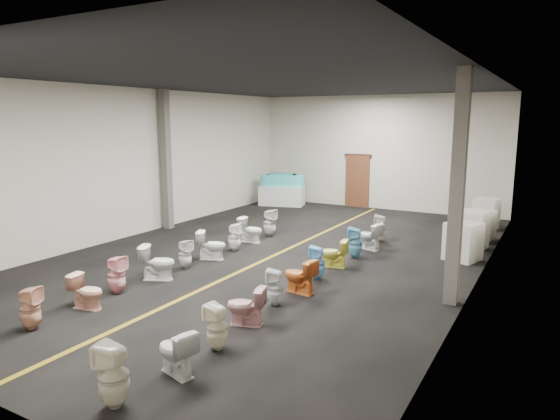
{
  "coord_description": "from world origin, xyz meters",
  "views": [
    {
      "loc": [
        6.42,
        -11.25,
        3.56
      ],
      "look_at": [
        -0.51,
        1.0,
        0.99
      ],
      "focal_mm": 32.0,
      "sensor_mm": 36.0,
      "label": 1
    }
  ],
  "objects_px": {
    "appliance_crate_d": "(486,214)",
    "toilet_left_6": "(212,245)",
    "display_table": "(282,196)",
    "toilet_left_4": "(158,262)",
    "toilet_left_1": "(30,308)",
    "toilet_right_8": "(355,243)",
    "toilet_left_9": "(270,223)",
    "appliance_crate_c": "(478,225)",
    "toilet_right_2": "(217,327)",
    "bathtub": "(282,180)",
    "toilet_right_3": "(246,306)",
    "toilet_left_5": "(185,254)",
    "toilet_right_9": "(369,236)",
    "toilet_right_1": "(176,351)",
    "toilet_right_7": "(334,253)",
    "toilet_right_10": "(381,228)",
    "toilet_left_8": "(251,230)",
    "toilet_right_6": "(317,263)",
    "appliance_crate_b": "(472,230)",
    "appliance_crate_a": "(463,241)",
    "toilet_left_2": "(87,291)",
    "toilet_left_7": "(234,237)",
    "toilet_left_3": "(116,275)",
    "toilet_right_0": "(113,376)",
    "toilet_right_4": "(275,287)"
  },
  "relations": [
    {
      "from": "appliance_crate_d",
      "to": "toilet_left_6",
      "type": "distance_m",
      "value": 9.28
    },
    {
      "from": "display_table",
      "to": "toilet_left_4",
      "type": "bearing_deg",
      "value": -76.49
    },
    {
      "from": "toilet_left_1",
      "to": "toilet_right_8",
      "type": "xyz_separation_m",
      "value": [
        3.2,
        6.97,
        0.02
      ]
    },
    {
      "from": "display_table",
      "to": "toilet_left_9",
      "type": "bearing_deg",
      "value": -64.57
    },
    {
      "from": "appliance_crate_c",
      "to": "toilet_right_2",
      "type": "distance_m",
      "value": 10.0
    },
    {
      "from": "toilet_left_6",
      "to": "toilet_right_8",
      "type": "xyz_separation_m",
      "value": [
        3.16,
        1.94,
        0.03
      ]
    },
    {
      "from": "bathtub",
      "to": "toilet_right_3",
      "type": "height_order",
      "value": "bathtub"
    },
    {
      "from": "toilet_left_5",
      "to": "toilet_right_9",
      "type": "xyz_separation_m",
      "value": [
        3.26,
        3.9,
        0.02
      ]
    },
    {
      "from": "toilet_right_1",
      "to": "toilet_right_7",
      "type": "height_order",
      "value": "toilet_right_7"
    },
    {
      "from": "toilet_right_7",
      "to": "toilet_right_8",
      "type": "bearing_deg",
      "value": 161.16
    },
    {
      "from": "toilet_right_10",
      "to": "toilet_right_3",
      "type": "bearing_deg",
      "value": -9.14
    },
    {
      "from": "toilet_left_8",
      "to": "toilet_right_9",
      "type": "xyz_separation_m",
      "value": [
        3.31,
        0.92,
        0.01
      ]
    },
    {
      "from": "toilet_right_2",
      "to": "toilet_right_6",
      "type": "height_order",
      "value": "toilet_right_6"
    },
    {
      "from": "toilet_right_7",
      "to": "toilet_right_10",
      "type": "bearing_deg",
      "value": 166.18
    },
    {
      "from": "appliance_crate_b",
      "to": "toilet_right_3",
      "type": "distance_m",
      "value": 7.98
    },
    {
      "from": "toilet_right_3",
      "to": "toilet_right_6",
      "type": "distance_m",
      "value": 2.92
    },
    {
      "from": "bathtub",
      "to": "appliance_crate_a",
      "type": "bearing_deg",
      "value": -50.11
    },
    {
      "from": "appliance_crate_a",
      "to": "toilet_left_9",
      "type": "height_order",
      "value": "appliance_crate_a"
    },
    {
      "from": "toilet_left_6",
      "to": "toilet_right_9",
      "type": "xyz_separation_m",
      "value": [
        3.19,
        2.95,
        0.01
      ]
    },
    {
      "from": "toilet_left_2",
      "to": "toilet_right_6",
      "type": "xyz_separation_m",
      "value": [
        3.05,
        3.76,
        0.05
      ]
    },
    {
      "from": "toilet_left_4",
      "to": "toilet_left_9",
      "type": "height_order",
      "value": "toilet_left_9"
    },
    {
      "from": "toilet_left_7",
      "to": "toilet_left_9",
      "type": "distance_m",
      "value": 1.95
    },
    {
      "from": "display_table",
      "to": "toilet_right_8",
      "type": "xyz_separation_m",
      "value": [
        5.6,
        -6.11,
        0.0
      ]
    },
    {
      "from": "toilet_right_3",
      "to": "toilet_right_6",
      "type": "xyz_separation_m",
      "value": [
        -0.01,
        2.92,
        0.03
      ]
    },
    {
      "from": "appliance_crate_b",
      "to": "toilet_left_4",
      "type": "xyz_separation_m",
      "value": [
        -5.67,
        -6.41,
        -0.13
      ]
    },
    {
      "from": "toilet_left_2",
      "to": "toilet_left_3",
      "type": "xyz_separation_m",
      "value": [
        -0.15,
        0.87,
        0.07
      ]
    },
    {
      "from": "appliance_crate_d",
      "to": "toilet_right_10",
      "type": "xyz_separation_m",
      "value": [
        -2.44,
        -3.44,
        -0.1
      ]
    },
    {
      "from": "appliance_crate_a",
      "to": "toilet_left_5",
      "type": "relative_size",
      "value": 1.36
    },
    {
      "from": "toilet_right_9",
      "to": "appliance_crate_c",
      "type": "bearing_deg",
      "value": 157.31
    },
    {
      "from": "toilet_left_4",
      "to": "toilet_right_0",
      "type": "bearing_deg",
      "value": -167.45
    },
    {
      "from": "display_table",
      "to": "toilet_left_7",
      "type": "distance_m",
      "value": 7.49
    },
    {
      "from": "appliance_crate_b",
      "to": "bathtub",
      "type": "bearing_deg",
      "value": 156.24
    },
    {
      "from": "appliance_crate_c",
      "to": "toilet_left_4",
      "type": "height_order",
      "value": "appliance_crate_c"
    },
    {
      "from": "toilet_left_8",
      "to": "toilet_right_3",
      "type": "relative_size",
      "value": 1.04
    },
    {
      "from": "toilet_right_3",
      "to": "toilet_right_4",
      "type": "bearing_deg",
      "value": 165.02
    },
    {
      "from": "toilet_right_1",
      "to": "toilet_right_10",
      "type": "distance_m",
      "value": 8.91
    },
    {
      "from": "toilet_left_4",
      "to": "toilet_right_9",
      "type": "height_order",
      "value": "toilet_left_4"
    },
    {
      "from": "appliance_crate_c",
      "to": "toilet_left_1",
      "type": "height_order",
      "value": "appliance_crate_c"
    },
    {
      "from": "appliance_crate_c",
      "to": "toilet_right_3",
      "type": "height_order",
      "value": "appliance_crate_c"
    },
    {
      "from": "bathtub",
      "to": "toilet_right_10",
      "type": "height_order",
      "value": "bathtub"
    },
    {
      "from": "toilet_right_1",
      "to": "toilet_left_3",
      "type": "bearing_deg",
      "value": -104.91
    },
    {
      "from": "toilet_left_9",
      "to": "display_table",
      "type": "bearing_deg",
      "value": 20.52
    },
    {
      "from": "toilet_left_8",
      "to": "toilet_right_7",
      "type": "bearing_deg",
      "value": -113.96
    },
    {
      "from": "toilet_left_6",
      "to": "toilet_right_9",
      "type": "bearing_deg",
      "value": -70.72
    },
    {
      "from": "appliance_crate_b",
      "to": "toilet_left_1",
      "type": "relative_size",
      "value": 1.36
    },
    {
      "from": "bathtub",
      "to": "toilet_left_9",
      "type": "distance_m",
      "value": 5.7
    },
    {
      "from": "toilet_right_1",
      "to": "toilet_right_8",
      "type": "height_order",
      "value": "toilet_right_8"
    },
    {
      "from": "bathtub",
      "to": "toilet_right_1",
      "type": "height_order",
      "value": "bathtub"
    },
    {
      "from": "toilet_left_7",
      "to": "toilet_right_6",
      "type": "height_order",
      "value": "toilet_left_7"
    },
    {
      "from": "toilet_left_9",
      "to": "toilet_right_0",
      "type": "distance_m",
      "value": 9.44
    }
  ]
}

